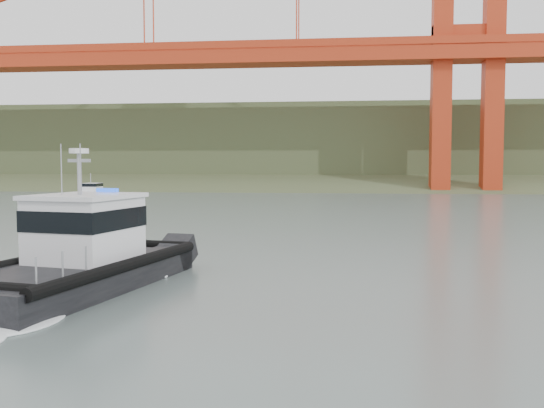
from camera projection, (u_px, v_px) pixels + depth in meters
The scene contains 4 objects.
ground at pixel (287, 274), 25.51m from camera, with size 400.00×400.00×0.00m, color #4F5E5A.
headlands at pixel (332, 154), 149.45m from camera, with size 500.00×105.36×27.12m.
patrol_boat at pixel (80, 253), 22.45m from camera, with size 6.08×11.68×5.39m.
motorboat at pixel (91, 195), 73.74m from camera, with size 2.60×6.71×3.62m.
Camera 1 is at (2.26, -25.16, 4.65)m, focal length 40.00 mm.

